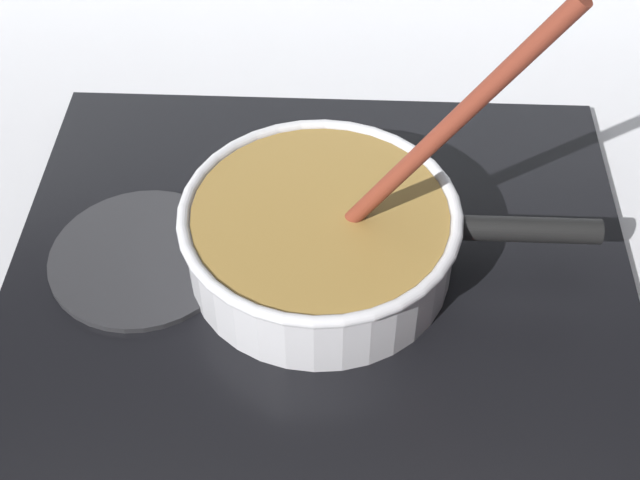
{
  "coord_description": "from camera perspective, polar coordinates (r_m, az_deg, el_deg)",
  "views": [
    {
      "loc": [
        0.08,
        -0.31,
        0.62
      ],
      "look_at": [
        0.06,
        0.22,
        0.05
      ],
      "focal_mm": 50.44,
      "sensor_mm": 36.0,
      "label": 1
    }
  ],
  "objects": [
    {
      "name": "burner_ring",
      "position": [
        0.81,
        0.0,
        -1.4
      ],
      "size": [
        0.18,
        0.18,
        0.01
      ],
      "primitive_type": "torus",
      "color": "#592D0C",
      "rests_on": "hob_plate"
    },
    {
      "name": "hob_plate",
      "position": [
        0.81,
        -0.0,
        -1.87
      ],
      "size": [
        0.56,
        0.48,
        0.01
      ],
      "primitive_type": "cube",
      "color": "black",
      "rests_on": "ground"
    },
    {
      "name": "cooking_pan",
      "position": [
        0.78,
        0.16,
        0.29
      ],
      "size": [
        0.36,
        0.24,
        0.31
      ],
      "color": "silver",
      "rests_on": "hob_plate"
    },
    {
      "name": "spare_burner",
      "position": [
        0.83,
        -11.21,
        -1.07
      ],
      "size": [
        0.17,
        0.17,
        0.01
      ],
      "primitive_type": "cylinder",
      "color": "#262628",
      "rests_on": "hob_plate"
    }
  ]
}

